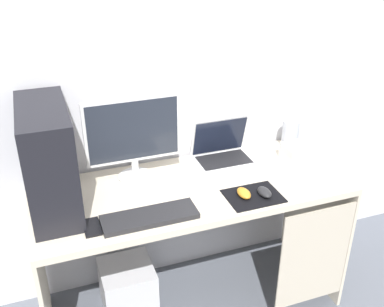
# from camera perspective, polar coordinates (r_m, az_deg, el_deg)

# --- Properties ---
(ground_plane) EXTENTS (8.00, 8.00, 0.00)m
(ground_plane) POSITION_cam_1_polar(r_m,az_deg,el_deg) (2.70, 0.00, -18.08)
(ground_plane) COLOR slate
(wall_back) EXTENTS (4.00, 0.05, 2.60)m
(wall_back) POSITION_cam_1_polar(r_m,az_deg,el_deg) (2.31, -2.96, 11.71)
(wall_back) COLOR silver
(wall_back) RESTS_ON ground_plane
(desk) EXTENTS (1.54, 0.62, 0.76)m
(desk) POSITION_cam_1_polar(r_m,az_deg,el_deg) (2.30, 0.57, -7.37)
(desk) COLOR beige
(desk) RESTS_ON ground_plane
(pc_tower) EXTENTS (0.21, 0.50, 0.48)m
(pc_tower) POSITION_cam_1_polar(r_m,az_deg,el_deg) (2.05, -17.61, -0.70)
(pc_tower) COLOR black
(pc_tower) RESTS_ON desk
(monitor) EXTENTS (0.47, 0.17, 0.43)m
(monitor) POSITION_cam_1_polar(r_m,az_deg,el_deg) (2.20, -7.40, 2.15)
(monitor) COLOR white
(monitor) RESTS_ON desk
(laptop) EXTENTS (0.31, 0.25, 0.24)m
(laptop) POSITION_cam_1_polar(r_m,az_deg,el_deg) (2.43, 3.95, 0.07)
(laptop) COLOR white
(laptop) RESTS_ON desk
(speaker) EXTENTS (0.09, 0.09, 0.16)m
(speaker) POSITION_cam_1_polar(r_m,az_deg,el_deg) (2.62, 12.27, 2.41)
(speaker) COLOR #B7BCC6
(speaker) RESTS_ON desk
(projector) EXTENTS (0.20, 0.14, 0.09)m
(projector) POSITION_cam_1_polar(r_m,az_deg,el_deg) (2.51, 13.67, 0.17)
(projector) COLOR white
(projector) RESTS_ON desk
(keyboard) EXTENTS (0.42, 0.14, 0.02)m
(keyboard) POSITION_cam_1_polar(r_m,az_deg,el_deg) (1.99, -5.36, -7.96)
(keyboard) COLOR #232326
(keyboard) RESTS_ON desk
(mousepad) EXTENTS (0.26, 0.20, 0.00)m
(mousepad) POSITION_cam_1_polar(r_m,az_deg,el_deg) (2.16, 7.73, -5.33)
(mousepad) COLOR black
(mousepad) RESTS_ON desk
(mouse_left) EXTENTS (0.06, 0.10, 0.03)m
(mouse_left) POSITION_cam_1_polar(r_m,az_deg,el_deg) (2.14, 6.56, -4.99)
(mouse_left) COLOR orange
(mouse_left) RESTS_ON mousepad
(mouse_right) EXTENTS (0.06, 0.10, 0.03)m
(mouse_right) POSITION_cam_1_polar(r_m,az_deg,el_deg) (2.16, 9.12, -4.83)
(mouse_right) COLOR #232326
(mouse_right) RESTS_ON mousepad
(cell_phone) EXTENTS (0.07, 0.13, 0.01)m
(cell_phone) POSITION_cam_1_polar(r_m,az_deg,el_deg) (1.98, -12.50, -9.06)
(cell_phone) COLOR black
(cell_phone) RESTS_ON desk
(subwoofer) EXTENTS (0.28, 0.28, 0.28)m
(subwoofer) POSITION_cam_1_polar(r_m,az_deg,el_deg) (2.60, -8.08, -16.38)
(subwoofer) COLOR silver
(subwoofer) RESTS_ON ground_plane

